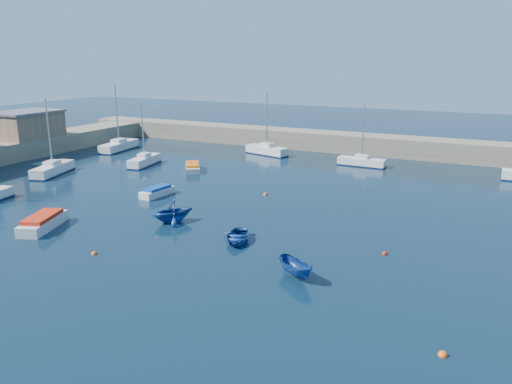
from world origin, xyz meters
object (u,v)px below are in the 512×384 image
at_px(sailboat_5, 267,150).
at_px(motorboat_1, 157,191).
at_px(sailboat_3, 144,161).
at_px(sailboat_4, 119,146).
at_px(dinghy_center, 237,237).
at_px(dinghy_right, 296,269).
at_px(sailboat_2, 53,169).
at_px(brick_shed_a, 28,126).
at_px(motorboat_2, 192,167).
at_px(dinghy_left, 172,211).
at_px(motorboat_0, 43,222).
at_px(sailboat_6, 362,162).

height_order(sailboat_5, motorboat_1, sailboat_5).
xyz_separation_m(sailboat_3, sailboat_4, (-10.03, 6.79, 0.05)).
bearing_deg(dinghy_center, dinghy_right, -51.33).
relative_size(motorboat_1, dinghy_right, 1.28).
bearing_deg(sailboat_3, sailboat_2, -135.44).
xyz_separation_m(brick_shed_a, sailboat_2, (12.40, -7.36, -3.46)).
height_order(sailboat_2, motorboat_2, sailboat_2).
bearing_deg(dinghy_left, sailboat_2, -164.27).
relative_size(brick_shed_a, sailboat_5, 0.94).
xyz_separation_m(brick_shed_a, motorboat_0, (26.75, -21.38, -3.57)).
bearing_deg(sailboat_2, sailboat_3, 36.78).
bearing_deg(motorboat_0, motorboat_1, 59.19).
xyz_separation_m(motorboat_0, motorboat_2, (-0.84, 22.87, -0.09)).
height_order(sailboat_4, dinghy_left, sailboat_4).
distance_m(motorboat_0, dinghy_center, 15.92).
relative_size(brick_shed_a, sailboat_4, 0.82).
bearing_deg(sailboat_2, motorboat_1, -24.41).
xyz_separation_m(sailboat_3, sailboat_6, (24.68, 11.76, -0.05)).
bearing_deg(sailboat_2, sailboat_6, 16.31).
bearing_deg(sailboat_6, sailboat_5, 85.42).
bearing_deg(sailboat_3, brick_shed_a, 174.90).
relative_size(sailboat_5, motorboat_1, 2.17).
xyz_separation_m(motorboat_2, dinghy_right, (22.40, -22.52, 0.15)).
height_order(sailboat_3, motorboat_2, sailboat_3).
xyz_separation_m(sailboat_4, sailboat_5, (20.81, 6.55, -0.02)).
xyz_separation_m(sailboat_2, dinghy_center, (29.68, -9.77, -0.28)).
bearing_deg(sailboat_5, brick_shed_a, 131.87).
relative_size(motorboat_1, dinghy_left, 1.11).
relative_size(sailboat_4, motorboat_2, 2.11).
xyz_separation_m(sailboat_4, dinghy_center, (33.32, -25.32, -0.30)).
bearing_deg(sailboat_3, motorboat_2, -8.63).
xyz_separation_m(sailboat_5, motorboat_0, (-2.82, -36.12, -0.12)).
bearing_deg(sailboat_5, motorboat_1, -166.04).
relative_size(brick_shed_a, dinghy_right, 2.62).
distance_m(sailboat_4, dinghy_center, 41.85).
relative_size(sailboat_4, motorboat_0, 1.82).
distance_m(sailboat_6, dinghy_right, 34.53).
bearing_deg(dinghy_right, sailboat_2, 102.14).
bearing_deg(sailboat_2, brick_shed_a, 132.18).
distance_m(brick_shed_a, sailboat_6, 45.54).
xyz_separation_m(motorboat_1, dinghy_right, (19.33, -11.56, 0.15)).
bearing_deg(sailboat_4, motorboat_1, -48.68).
bearing_deg(dinghy_left, motorboat_2, 153.84).
distance_m(brick_shed_a, dinghy_center, 45.58).
bearing_deg(sailboat_6, dinghy_left, 165.61).
bearing_deg(dinghy_left, sailboat_5, 135.83).
distance_m(motorboat_2, dinghy_right, 31.76).
bearing_deg(sailboat_6, motorboat_1, 149.30).
height_order(sailboat_4, dinghy_center, sailboat_4).
xyz_separation_m(sailboat_5, motorboat_2, (-3.66, -13.25, -0.22)).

